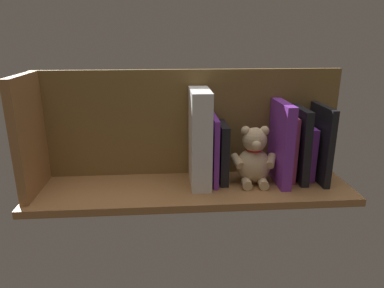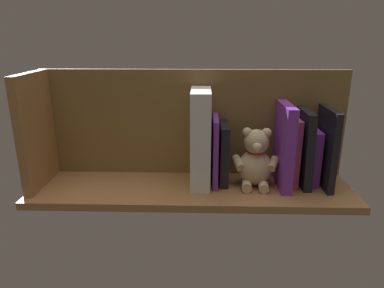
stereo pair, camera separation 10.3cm
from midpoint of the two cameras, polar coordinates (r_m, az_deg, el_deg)
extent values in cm
cube|color=#9E6B3D|center=(107.82, 2.74, -7.37)|extent=(96.28, 26.27, 2.20)
cube|color=olive|center=(112.00, 2.79, 3.42)|extent=(96.28, 1.50, 33.94)
cube|color=#9E6B3D|center=(110.55, -21.78, 1.96)|extent=(2.40, 20.27, 33.94)
cube|color=black|center=(113.00, 23.55, -0.63)|extent=(1.94, 15.58, 23.78)
cube|color=purple|center=(115.10, 21.49, -1.87)|extent=(2.66, 10.71, 16.85)
cube|color=black|center=(111.56, 20.36, -0.66)|extent=(2.95, 14.09, 23.13)
cube|color=#B23F72|center=(112.01, 18.66, -1.08)|extent=(2.12, 11.87, 20.59)
cube|color=purple|center=(108.36, 17.44, -0.32)|extent=(2.96, 16.33, 25.09)
ellipsoid|color=#D1B284|center=(108.64, 12.93, -3.86)|extent=(11.10, 10.10, 10.94)
sphere|color=#D1B284|center=(105.94, 13.23, 0.32)|extent=(7.52, 7.52, 7.52)
sphere|color=#D1B284|center=(105.55, 14.86, 1.73)|extent=(2.91, 2.91, 2.91)
sphere|color=#D1B284|center=(104.83, 11.81, 1.84)|extent=(2.91, 2.91, 2.91)
sphere|color=beige|center=(103.08, 13.41, -0.51)|extent=(2.91, 2.91, 2.91)
cylinder|color=#D1B284|center=(107.47, 15.83, -3.24)|extent=(4.57, 5.95, 4.05)
cylinder|color=#D1B284|center=(106.17, 10.29, -3.09)|extent=(3.90, 5.86, 4.05)
cylinder|color=#D1B284|center=(106.27, 14.37, -6.82)|extent=(3.22, 4.32, 2.91)
cylinder|color=#D1B284|center=(105.65, 11.71, -6.77)|extent=(3.22, 4.32, 2.91)
torus|color=red|center=(106.85, 13.12, -1.21)|extent=(5.37, 5.37, 0.85)
cube|color=black|center=(107.92, 7.95, -1.59)|extent=(2.50, 12.22, 18.44)
cube|color=purple|center=(106.58, 6.54, -1.12)|extent=(1.50, 13.69, 20.78)
cube|color=white|center=(104.06, 4.24, 0.88)|extent=(5.83, 15.52, 29.05)
camera|label=1|loc=(0.05, -87.14, 0.91)|focal=32.63mm
camera|label=2|loc=(0.05, 92.86, -0.91)|focal=32.63mm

